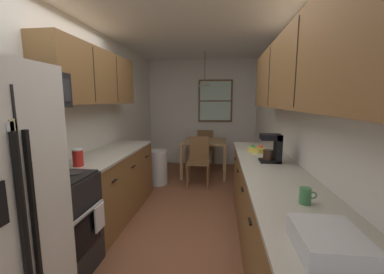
% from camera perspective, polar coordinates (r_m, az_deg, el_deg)
% --- Properties ---
extents(ground_plane, '(12.00, 12.00, 0.00)m').
position_cam_1_polar(ground_plane, '(3.70, -1.08, -16.62)').
color(ground_plane, brown).
extents(wall_left, '(0.10, 9.00, 2.55)m').
position_cam_1_polar(wall_left, '(3.79, -21.84, 3.45)').
color(wall_left, white).
rests_on(wall_left, ground).
extents(wall_right, '(0.10, 9.00, 2.55)m').
position_cam_1_polar(wall_right, '(3.44, 21.75, 3.00)').
color(wall_right, white).
rests_on(wall_right, ground).
extents(wall_back, '(4.40, 0.10, 2.55)m').
position_cam_1_polar(wall_back, '(5.99, 2.40, 5.71)').
color(wall_back, white).
rests_on(wall_back, ground).
extents(ceiling_slab, '(4.40, 9.00, 0.08)m').
position_cam_1_polar(ceiling_slab, '(3.50, -1.21, 25.48)').
color(ceiling_slab, white).
extents(stove_range, '(0.66, 0.58, 1.10)m').
position_cam_1_polar(stove_range, '(2.59, -29.86, -17.75)').
color(stove_range, black).
rests_on(stove_range, ground).
extents(microwave_over_range, '(0.39, 0.59, 0.31)m').
position_cam_1_polar(microwave_over_range, '(2.42, -34.17, 9.32)').
color(microwave_over_range, black).
extents(counter_left, '(0.64, 1.78, 0.90)m').
position_cam_1_polar(counter_left, '(3.54, -18.32, -10.36)').
color(counter_left, brown).
rests_on(counter_left, ground).
extents(upper_cabinets_left, '(0.33, 1.86, 0.67)m').
position_cam_1_polar(upper_cabinets_left, '(3.39, -22.04, 12.94)').
color(upper_cabinets_left, brown).
extents(counter_right, '(0.64, 3.26, 0.90)m').
position_cam_1_polar(counter_right, '(2.64, 18.67, -17.01)').
color(counter_right, brown).
rests_on(counter_right, ground).
extents(upper_cabinets_right, '(0.33, 2.94, 0.67)m').
position_cam_1_polar(upper_cabinets_right, '(2.40, 23.93, 14.14)').
color(upper_cabinets_right, brown).
extents(dining_table, '(0.91, 0.85, 0.74)m').
position_cam_1_polar(dining_table, '(5.11, 2.92, -2.10)').
color(dining_table, '#A87F51').
rests_on(dining_table, ground).
extents(dining_chair_near, '(0.40, 0.40, 0.90)m').
position_cam_1_polar(dining_chair_near, '(4.52, 1.64, -5.15)').
color(dining_chair_near, brown).
rests_on(dining_chair_near, ground).
extents(dining_chair_far, '(0.41, 0.41, 0.90)m').
position_cam_1_polar(dining_chair_far, '(5.76, 3.23, -2.18)').
color(dining_chair_far, brown).
rests_on(dining_chair_far, ground).
extents(pendant_light, '(0.26, 0.26, 0.68)m').
position_cam_1_polar(pendant_light, '(5.03, 3.03, 12.58)').
color(pendant_light, black).
extents(back_window, '(0.81, 0.05, 1.00)m').
position_cam_1_polar(back_window, '(5.89, 5.53, 8.49)').
color(back_window, brown).
extents(trash_bin, '(0.35, 0.35, 0.65)m').
position_cam_1_polar(trash_bin, '(4.64, -8.01, -7.13)').
color(trash_bin, silver).
rests_on(trash_bin, ground).
extents(storage_canister, '(0.11, 0.11, 0.18)m').
position_cam_1_polar(storage_canister, '(2.77, -25.38, -4.38)').
color(storage_canister, red).
rests_on(storage_canister, counter_left).
extents(dish_towel, '(0.02, 0.16, 0.24)m').
position_cam_1_polar(dish_towel, '(2.51, -21.03, -17.31)').
color(dish_towel, white).
extents(coffee_maker, '(0.22, 0.18, 0.31)m').
position_cam_1_polar(coffee_maker, '(2.80, 18.64, -2.39)').
color(coffee_maker, black).
rests_on(coffee_maker, counter_right).
extents(mug_by_coffeemaker, '(0.11, 0.08, 0.11)m').
position_cam_1_polar(mug_by_coffeemaker, '(1.80, 25.24, -12.45)').
color(mug_by_coffeemaker, '#3F7F4C').
rests_on(mug_by_coffeemaker, counter_right).
extents(fruit_bowl, '(0.23, 0.23, 0.09)m').
position_cam_1_polar(fruit_bowl, '(3.33, 15.04, -2.76)').
color(fruit_bowl, '#E5D14C').
rests_on(fruit_bowl, counter_right).
extents(dish_rack, '(0.28, 0.34, 0.10)m').
position_cam_1_polar(dish_rack, '(1.32, 29.58, -20.73)').
color(dish_rack, silver).
rests_on(dish_rack, counter_right).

